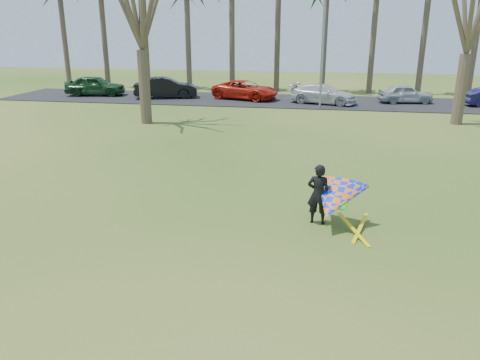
% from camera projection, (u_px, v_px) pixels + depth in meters
% --- Properties ---
extents(ground, '(100.00, 100.00, 0.00)m').
position_uv_depth(ground, '(226.00, 243.00, 12.36)').
color(ground, '#1B4C10').
rests_on(ground, ground).
extents(parking_strip, '(46.00, 7.00, 0.06)m').
position_uv_depth(parking_strip, '(294.00, 101.00, 35.72)').
color(parking_strip, black).
rests_on(parking_strip, ground).
extents(bare_tree_right, '(6.27, 6.27, 9.21)m').
position_uv_depth(bare_tree_right, '(473.00, 5.00, 25.43)').
color(bare_tree_right, '#4B392D').
rests_on(bare_tree_right, ground).
extents(streetlight, '(2.28, 0.18, 8.00)m').
position_uv_depth(streetlight, '(326.00, 42.00, 31.16)').
color(streetlight, gray).
rests_on(streetlight, ground).
extents(car_0, '(4.98, 2.64, 1.62)m').
position_uv_depth(car_0, '(95.00, 86.00, 38.22)').
color(car_0, '#193E1D').
rests_on(car_0, parking_strip).
extents(car_1, '(5.17, 3.06, 1.61)m').
position_uv_depth(car_1, '(166.00, 88.00, 36.91)').
color(car_1, black).
rests_on(car_1, parking_strip).
extents(car_2, '(5.63, 3.85, 1.43)m').
position_uv_depth(car_2, '(245.00, 90.00, 36.27)').
color(car_2, red).
rests_on(car_2, parking_strip).
extents(car_3, '(5.21, 3.20, 1.41)m').
position_uv_depth(car_3, '(323.00, 94.00, 34.21)').
color(car_3, silver).
rests_on(car_3, parking_strip).
extents(car_4, '(4.12, 2.22, 1.33)m').
position_uv_depth(car_4, '(405.00, 94.00, 34.50)').
color(car_4, '#A9B0B7').
rests_on(car_4, parking_strip).
extents(kite_flyer, '(2.13, 2.39, 2.02)m').
position_uv_depth(kite_flyer, '(332.00, 199.00, 13.08)').
color(kite_flyer, black).
rests_on(kite_flyer, ground).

